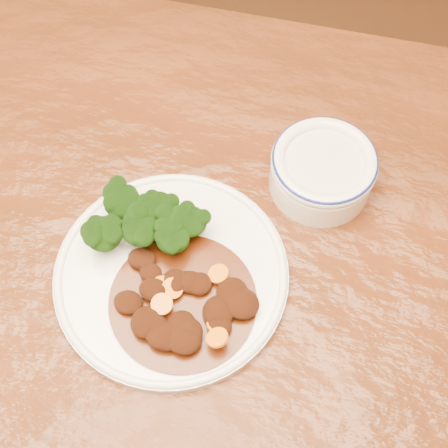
# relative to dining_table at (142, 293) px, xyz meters

# --- Properties ---
(ground) EXTENTS (4.00, 4.00, 0.00)m
(ground) POSITION_rel_dining_table_xyz_m (0.00, 0.00, -0.67)
(ground) COLOR #4D2413
(ground) RESTS_ON ground
(dining_table) EXTENTS (1.56, 1.00, 0.75)m
(dining_table) POSITION_rel_dining_table_xyz_m (0.00, 0.00, 0.00)
(dining_table) COLOR #58250F
(dining_table) RESTS_ON ground
(dinner_plate) EXTENTS (0.28, 0.28, 0.02)m
(dinner_plate) POSITION_rel_dining_table_xyz_m (0.05, 0.00, 0.09)
(dinner_plate) COLOR white
(dinner_plate) RESTS_ON dining_table
(broccoli_florets) EXTENTS (0.13, 0.10, 0.05)m
(broccoli_florets) POSITION_rel_dining_table_xyz_m (0.01, 0.04, 0.12)
(broccoli_florets) COLOR #659B50
(broccoli_florets) RESTS_ON dinner_plate
(mince_stew) EXTENTS (0.17, 0.17, 0.03)m
(mince_stew) POSITION_rel_dining_table_xyz_m (0.08, -0.04, 0.10)
(mince_stew) COLOR #3F1A06
(mince_stew) RESTS_ON dinner_plate
(dip_bowl) EXTENTS (0.13, 0.13, 0.06)m
(dip_bowl) POSITION_rel_dining_table_xyz_m (0.19, 0.18, 0.11)
(dip_bowl) COLOR white
(dip_bowl) RESTS_ON dining_table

